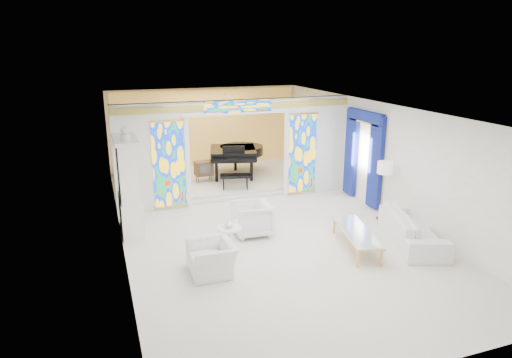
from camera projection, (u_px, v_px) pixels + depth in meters
name	position (u px, v px, depth m)	size (l,w,h in m)	color
floor	(261.00, 224.00, 11.90)	(12.00, 12.00, 0.00)	silver
ceiling	(262.00, 109.00, 11.06)	(7.00, 12.00, 0.02)	silver
wall_back	(206.00, 129.00, 16.91)	(7.00, 0.02, 3.00)	white
wall_front	(417.00, 278.00, 6.06)	(7.00, 0.02, 3.00)	white
wall_left	(117.00, 181.00, 10.36)	(0.02, 12.00, 3.00)	white
wall_right	(380.00, 157.00, 12.60)	(0.02, 12.00, 3.00)	white
partition_wall	(238.00, 146.00, 13.24)	(7.00, 0.22, 3.00)	white
stained_glass_left	(169.00, 165.00, 12.60)	(0.90, 0.04, 2.40)	gold
stained_glass_right	(302.00, 154.00, 13.90)	(0.90, 0.04, 2.40)	gold
stained_glass_transom	(238.00, 107.00, 12.82)	(2.00, 0.04, 0.34)	gold
alcove_platform	(220.00, 179.00, 15.59)	(6.80, 3.80, 0.18)	silver
gold_curtain_back	(206.00, 129.00, 16.80)	(6.70, 0.10, 2.90)	#F6BF55
chandelier	(225.00, 107.00, 14.87)	(0.48, 0.48, 0.30)	gold
blue_drapes	(363.00, 150.00, 13.18)	(0.14, 1.85, 2.65)	navy
china_cabinet	(129.00, 187.00, 11.08)	(0.56, 1.46, 2.72)	white
armchair_left	(212.00, 258.00, 9.26)	(1.00, 0.87, 0.65)	silver
armchair_right	(252.00, 219.00, 11.12)	(0.87, 0.89, 0.81)	silver
sofa	(413.00, 228.00, 10.68)	(2.47, 0.96, 0.72)	white
side_table	(229.00, 237.00, 9.98)	(0.61, 0.61, 0.66)	white
vase	(229.00, 223.00, 9.89)	(0.19, 0.19, 0.20)	white
coffee_table	(356.00, 232.00, 10.33)	(1.05, 2.06, 0.44)	white
floor_lamp	(385.00, 171.00, 11.82)	(0.49, 0.49, 1.59)	gold
grand_piano	(237.00, 152.00, 15.58)	(2.26, 3.00, 1.15)	black
tv_console	(204.00, 168.00, 14.89)	(0.60, 0.42, 0.67)	#56351F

